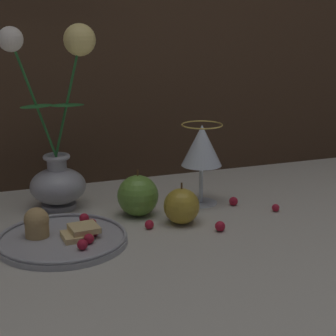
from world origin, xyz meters
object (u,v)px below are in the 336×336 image
(apple_near_glass, at_px, (182,206))
(wine_glass, at_px, (202,148))
(plate_with_pastries, at_px, (61,236))
(vase, at_px, (58,149))
(apple_beside_vase, at_px, (138,196))

(apple_near_glass, bearing_deg, wine_glass, 49.27)
(plate_with_pastries, bearing_deg, apple_near_glass, 3.91)
(vase, height_order, apple_near_glass, vase)
(apple_beside_vase, relative_size, apple_near_glass, 1.16)
(plate_with_pastries, height_order, apple_near_glass, apple_near_glass)
(wine_glass, height_order, apple_near_glass, wine_glass)
(vase, distance_m, wine_glass, 0.29)
(wine_glass, bearing_deg, apple_near_glass, -130.73)
(vase, height_order, wine_glass, vase)
(plate_with_pastries, height_order, apple_beside_vase, apple_beside_vase)
(wine_glass, distance_m, apple_beside_vase, 0.17)
(vase, height_order, plate_with_pastries, vase)
(vase, relative_size, wine_glass, 2.17)
(vase, bearing_deg, plate_with_pastries, -100.06)
(plate_with_pastries, bearing_deg, vase, 79.94)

